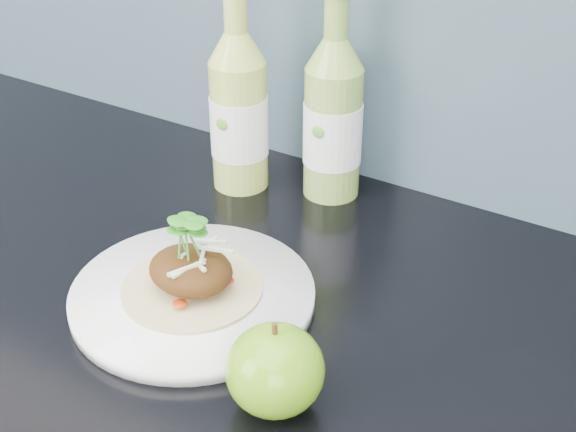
# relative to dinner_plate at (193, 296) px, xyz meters

# --- Properties ---
(dinner_plate) EXTENTS (0.34, 0.34, 0.02)m
(dinner_plate) POSITION_rel_dinner_plate_xyz_m (0.00, 0.00, 0.00)
(dinner_plate) COLOR white
(dinner_plate) RESTS_ON kitchen_counter
(pork_taco) EXTENTS (0.15, 0.15, 0.10)m
(pork_taco) POSITION_rel_dinner_plate_xyz_m (-0.00, 0.00, 0.04)
(pork_taco) COLOR tan
(pork_taco) RESTS_ON dinner_plate
(green_apple) EXTENTS (0.09, 0.09, 0.09)m
(green_apple) POSITION_rel_dinner_plate_xyz_m (0.15, -0.08, 0.03)
(green_apple) COLOR #3F900F
(green_apple) RESTS_ON kitchen_counter
(cider_bottle_left) EXTENTS (0.09, 0.09, 0.27)m
(cider_bottle_left) POSITION_rel_dinner_plate_xyz_m (-0.10, 0.24, 0.09)
(cider_bottle_left) COLOR #B0C652
(cider_bottle_left) RESTS_ON kitchen_counter
(cider_bottle_right) EXTENTS (0.09, 0.09, 0.27)m
(cider_bottle_right) POSITION_rel_dinner_plate_xyz_m (0.01, 0.28, 0.09)
(cider_bottle_right) COLOR #85A846
(cider_bottle_right) RESTS_ON kitchen_counter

